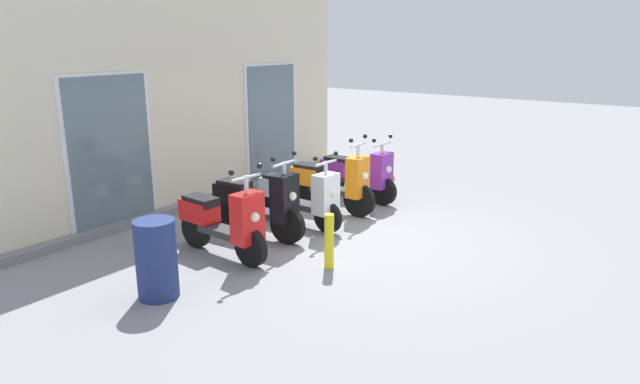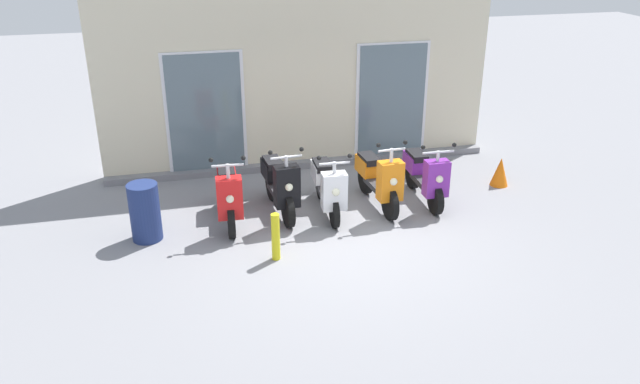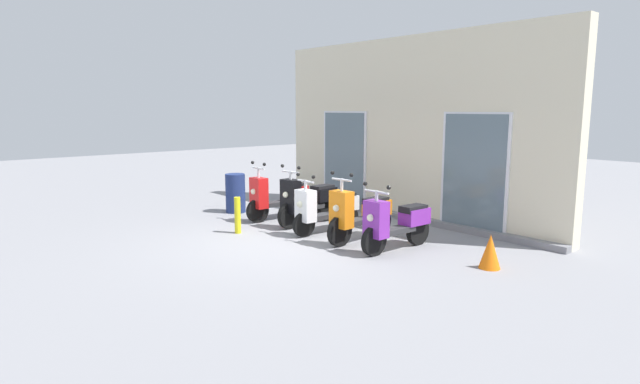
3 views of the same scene
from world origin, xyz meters
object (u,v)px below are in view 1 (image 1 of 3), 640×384
Objects in this scene: scooter_red at (223,221)px; trash_bin at (156,259)px; scooter_orange at (332,182)px; scooter_purple at (358,174)px; curb_bollard at (329,241)px; scooter_black at (258,203)px; scooter_white at (300,195)px; traffic_cone at (388,167)px.

scooter_red reaches higher than trash_bin.
trash_bin is at bearing -175.80° from scooter_orange.
scooter_red is 1.00× the size of scooter_purple.
scooter_purple is 4.56m from trash_bin.
scooter_red is 0.96× the size of scooter_orange.
trash_bin is 1.27× the size of curb_bollard.
scooter_black is 1.63m from scooter_orange.
scooter_white is 1.69m from curb_bollard.
trash_bin is at bearing -168.99° from scooter_black.
scooter_purple is (0.83, 0.03, -0.03)m from scooter_orange.
scooter_orange is at bearing 2.13° from scooter_white.
scooter_purple is at bearing 1.82° from scooter_orange.
scooter_black reaches higher than scooter_purple.
scooter_white reaches higher than curb_bollard.
traffic_cone is at bearing 2.70° from scooter_black.
scooter_black is at bearing 177.46° from scooter_purple.
trash_bin reaches higher than curb_bollard.
scooter_orange is 3.15× the size of traffic_cone.
scooter_orange is 2.34× the size of curb_bollard.
scooter_purple reaches higher than trash_bin.
scooter_black is 0.77m from scooter_white.
scooter_orange reaches higher than trash_bin.
trash_bin is at bearing -174.42° from traffic_cone.
scooter_orange is (1.62, -0.14, -0.01)m from scooter_black.
scooter_red reaches higher than scooter_white.
scooter_orange is 1.84× the size of trash_bin.
scooter_black reaches higher than trash_bin.
trash_bin is (-2.85, -0.24, -0.04)m from scooter_white.
scooter_orange reaches higher than traffic_cone.
scooter_red is 1.42m from curb_bollard.
scooter_orange is at bearing 0.17° from scooter_red.
traffic_cone is (6.13, 0.60, -0.18)m from trash_bin.
scooter_black reaches higher than curb_bollard.
scooter_red is 3.02× the size of traffic_cone.
scooter_purple is at bearing -169.29° from traffic_cone.
traffic_cone is (1.58, 0.30, -0.21)m from scooter_purple.
traffic_cone is at bearing 6.22° from scooter_white.
scooter_white is at bearing -0.90° from scooter_red.
scooter_white is at bearing -178.02° from scooter_purple.
scooter_red is 4.88m from traffic_cone.
scooter_orange is 3.73m from trash_bin.
scooter_purple is 2.25× the size of curb_bollard.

